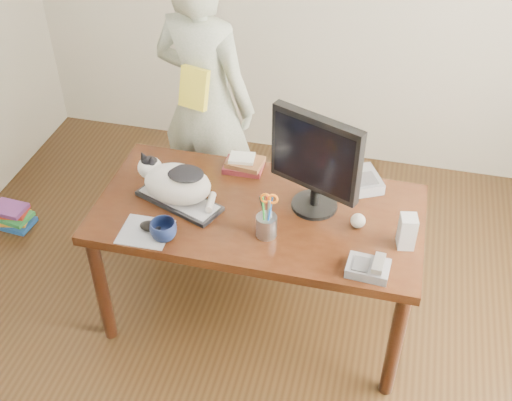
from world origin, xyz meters
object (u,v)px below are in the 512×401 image
object	(u,v)px
keyboard	(179,201)
calculator	(363,180)
monitor	(315,159)
pen_cup	(267,224)
phone	(369,268)
book_stack	(244,164)
desk	(262,223)
person	(205,102)
baseball	(358,221)
book_pile_b	(13,216)
speaker	(407,231)
cat	(175,181)
mouse	(150,226)
coffee_mug	(163,230)

from	to	relation	value
keyboard	calculator	world-z (taller)	calculator
monitor	pen_cup	world-z (taller)	monitor
monitor	calculator	xyz separation A→B (m)	(0.22, 0.25, -0.26)
phone	book_stack	xyz separation A→B (m)	(-0.72, 0.61, 0.01)
pen_cup	book_stack	world-z (taller)	pen_cup
desk	person	xyz separation A→B (m)	(-0.50, 0.66, 0.26)
person	baseball	bearing A→B (deg)	157.63
keyboard	book_pile_b	size ratio (longest dim) A/B	1.83
calculator	pen_cup	bearing A→B (deg)	-155.72
desk	speaker	size ratio (longest dim) A/B	9.64
phone	keyboard	bearing A→B (deg)	168.92
desk	cat	distance (m)	0.51
speaker	calculator	distance (m)	0.47
monitor	person	bearing A→B (deg)	161.50
pen_cup	mouse	bearing A→B (deg)	-169.59
speaker	pen_cup	bearing A→B (deg)	176.94
coffee_mug	phone	world-z (taller)	coffee_mug
calculator	person	size ratio (longest dim) A/B	0.15
coffee_mug	book_stack	world-z (taller)	coffee_mug
pen_cup	person	bearing A→B (deg)	122.45
book_stack	keyboard	bearing A→B (deg)	-123.27
pen_cup	mouse	size ratio (longest dim) A/B	2.30
calculator	person	bearing A→B (deg)	129.74
mouse	speaker	xyz separation A→B (m)	(1.17, 0.18, 0.06)
keyboard	phone	xyz separation A→B (m)	(0.96, -0.26, 0.02)
monitor	mouse	world-z (taller)	monitor
cat	mouse	world-z (taller)	cat
coffee_mug	speaker	xyz separation A→B (m)	(1.09, 0.22, 0.03)
pen_cup	phone	world-z (taller)	pen_cup
monitor	keyboard	bearing A→B (deg)	-147.12
coffee_mug	keyboard	bearing A→B (deg)	93.97
keyboard	calculator	size ratio (longest dim) A/B	1.81
coffee_mug	person	xyz separation A→B (m)	(-0.12, 1.04, 0.06)
desk	coffee_mug	world-z (taller)	coffee_mug
desk	calculator	size ratio (longest dim) A/B	6.12
cat	book_stack	xyz separation A→B (m)	(0.26, 0.35, -0.09)
mouse	calculator	size ratio (longest dim) A/B	0.41
mouse	phone	world-z (taller)	phone
phone	desk	bearing A→B (deg)	150.55
cat	coffee_mug	bearing A→B (deg)	-61.46
pen_cup	cat	bearing A→B (deg)	164.86
person	keyboard	bearing A→B (deg)	112.30
person	book_pile_b	bearing A→B (deg)	32.51
baseball	book_stack	distance (m)	0.71
monitor	speaker	distance (m)	0.53
keyboard	cat	xyz separation A→B (m)	(-0.01, 0.00, 0.11)
desk	pen_cup	world-z (taller)	pen_cup
speaker	person	distance (m)	1.46
speaker	book_stack	bearing A→B (deg)	144.92
book_pile_b	baseball	bearing A→B (deg)	-9.17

